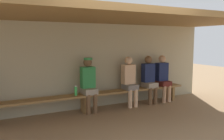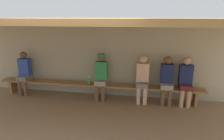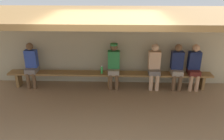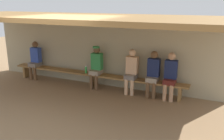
{
  "view_description": "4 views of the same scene",
  "coord_description": "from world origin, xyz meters",
  "views": [
    {
      "loc": [
        -2.05,
        -3.83,
        1.76
      ],
      "look_at": [
        0.59,
        1.2,
        1.06
      ],
      "focal_mm": 38.36,
      "sensor_mm": 36.0,
      "label": 1
    },
    {
      "loc": [
        1.3,
        -3.52,
        2.34
      ],
      "look_at": [
        0.5,
        1.24,
        0.99
      ],
      "focal_mm": 30.36,
      "sensor_mm": 36.0,
      "label": 2
    },
    {
      "loc": [
        0.27,
        -4.53,
        3.07
      ],
      "look_at": [
        0.09,
        1.13,
        0.73
      ],
      "focal_mm": 35.94,
      "sensor_mm": 36.0,
      "label": 3
    },
    {
      "loc": [
        3.57,
        -5.02,
        2.69
      ],
      "look_at": [
        0.76,
        1.36,
        0.71
      ],
      "focal_mm": 38.98,
      "sensor_mm": 36.0,
      "label": 4
    }
  ],
  "objects": [
    {
      "name": "player_near_post",
      "position": [
        1.96,
        1.55,
        0.73
      ],
      "size": [
        0.34,
        0.42,
        1.34
      ],
      "color": "gray",
      "rests_on": "ground"
    },
    {
      "name": "player_shirtless_tan",
      "position": [
        1.31,
        1.55,
        0.73
      ],
      "size": [
        0.34,
        0.42,
        1.34
      ],
      "color": "slate",
      "rests_on": "ground"
    },
    {
      "name": "back_wall",
      "position": [
        0.0,
        2.0,
        1.1
      ],
      "size": [
        8.0,
        0.2,
        2.2
      ],
      "primitive_type": "cube",
      "color": "tan",
      "rests_on": "ground"
    },
    {
      "name": "water_bottle_blue",
      "position": [
        -0.22,
        1.51,
        0.57
      ],
      "size": [
        0.07,
        0.07,
        0.23
      ],
      "color": "green",
      "rests_on": "bench"
    },
    {
      "name": "player_in_blue",
      "position": [
        2.45,
        1.55,
        0.73
      ],
      "size": [
        0.34,
        0.42,
        1.34
      ],
      "color": "#591E19",
      "rests_on": "ground"
    },
    {
      "name": "player_in_red",
      "position": [
        0.13,
        1.55,
        0.75
      ],
      "size": [
        0.34,
        0.42,
        1.34
      ],
      "color": "gray",
      "rests_on": "ground"
    },
    {
      "name": "ground_plane",
      "position": [
        0.0,
        0.0,
        0.0
      ],
      "size": [
        24.0,
        24.0,
        0.0
      ],
      "primitive_type": "plane",
      "color": "#8C6D4C"
    },
    {
      "name": "dugout_roof",
      "position": [
        0.0,
        0.7,
        2.26
      ],
      "size": [
        8.0,
        2.8,
        0.12
      ],
      "primitive_type": "cube",
      "color": "olive",
      "rests_on": "back_wall"
    },
    {
      "name": "bench",
      "position": [
        0.0,
        1.55,
        0.39
      ],
      "size": [
        6.0,
        0.36,
        0.46
      ],
      "color": "olive",
      "rests_on": "ground"
    }
  ]
}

